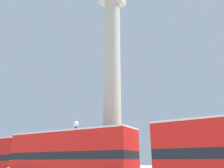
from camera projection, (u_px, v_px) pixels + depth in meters
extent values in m
cube|color=#A39E8E|center=(112.00, 165.00, 21.97)|extent=(3.53, 3.53, 1.12)
cube|color=#A39E8E|center=(112.00, 153.00, 22.34)|extent=(2.16, 2.16, 1.12)
cylinder|color=#A39E8E|center=(112.00, 67.00, 25.59)|extent=(1.99, 1.99, 18.26)
cube|color=#A39E8E|center=(112.00, 1.00, 28.81)|extent=(2.69, 2.69, 0.90)
cube|color=black|center=(69.00, 156.00, 17.19)|extent=(11.13, 3.19, 0.55)
cube|color=red|center=(70.00, 143.00, 17.54)|extent=(11.14, 3.24, 1.49)
cube|color=silver|center=(70.00, 132.00, 17.81)|extent=(11.14, 3.24, 0.12)
cube|color=#A39E8E|center=(213.00, 167.00, 19.78)|extent=(4.16, 3.42, 3.06)
ellipsoid|color=brown|center=(208.00, 133.00, 20.81)|extent=(2.42, 1.53, 1.00)
cone|color=brown|center=(219.00, 127.00, 20.21)|extent=(1.07, 0.77, 1.05)
cylinder|color=brown|center=(207.00, 123.00, 21.13)|extent=(0.36, 0.36, 0.90)
sphere|color=brown|center=(206.00, 117.00, 21.33)|extent=(0.28, 0.28, 0.28)
cylinder|color=brown|center=(219.00, 144.00, 20.14)|extent=(0.20, 0.20, 1.07)
cylinder|color=brown|center=(216.00, 143.00, 19.79)|extent=(0.20, 0.20, 1.07)
cylinder|color=brown|center=(204.00, 144.00, 21.14)|extent=(0.20, 0.20, 1.07)
cylinder|color=brown|center=(201.00, 144.00, 20.80)|extent=(0.20, 0.20, 1.07)
cylinder|color=black|center=(74.00, 155.00, 20.20)|extent=(0.14, 0.14, 5.23)
sphere|color=white|center=(76.00, 124.00, 21.16)|extent=(0.49, 0.49, 0.49)
sphere|color=tan|center=(8.00, 168.00, 17.17)|extent=(0.21, 0.21, 0.21)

